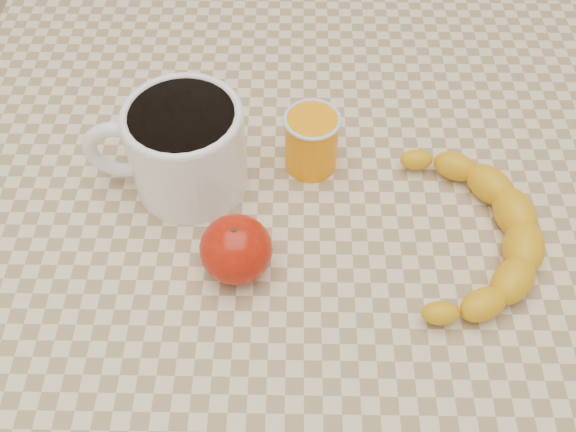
{
  "coord_description": "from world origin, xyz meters",
  "views": [
    {
      "loc": [
        0.01,
        -0.39,
        1.29
      ],
      "look_at": [
        0.0,
        0.0,
        0.77
      ],
      "focal_mm": 40.0,
      "sensor_mm": 36.0,
      "label": 1
    }
  ],
  "objects_px": {
    "table": "(288,272)",
    "orange_juice_glass": "(311,141)",
    "banana": "(468,232)",
    "coffee_mug": "(183,145)",
    "apple": "(236,249)"
  },
  "relations": [
    {
      "from": "orange_juice_glass",
      "to": "coffee_mug",
      "type": "bearing_deg",
      "value": -168.7
    },
    {
      "from": "table",
      "to": "orange_juice_glass",
      "type": "distance_m",
      "value": 0.15
    },
    {
      "from": "coffee_mug",
      "to": "apple",
      "type": "distance_m",
      "value": 0.13
    },
    {
      "from": "coffee_mug",
      "to": "banana",
      "type": "bearing_deg",
      "value": -15.58
    },
    {
      "from": "orange_juice_glass",
      "to": "table",
      "type": "bearing_deg",
      "value": -105.16
    },
    {
      "from": "table",
      "to": "coffee_mug",
      "type": "distance_m",
      "value": 0.19
    },
    {
      "from": "table",
      "to": "orange_juice_glass",
      "type": "bearing_deg",
      "value": 74.84
    },
    {
      "from": "banana",
      "to": "apple",
      "type": "bearing_deg",
      "value": -162.7
    },
    {
      "from": "coffee_mug",
      "to": "banana",
      "type": "height_order",
      "value": "coffee_mug"
    },
    {
      "from": "orange_juice_glass",
      "to": "banana",
      "type": "height_order",
      "value": "orange_juice_glass"
    },
    {
      "from": "apple",
      "to": "orange_juice_glass",
      "type": "bearing_deg",
      "value": 62.22
    },
    {
      "from": "orange_juice_glass",
      "to": "banana",
      "type": "xyz_separation_m",
      "value": [
        0.15,
        -0.11,
        -0.02
      ]
    },
    {
      "from": "coffee_mug",
      "to": "table",
      "type": "bearing_deg",
      "value": -29.73
    },
    {
      "from": "coffee_mug",
      "to": "orange_juice_glass",
      "type": "bearing_deg",
      "value": 11.3
    },
    {
      "from": "banana",
      "to": "orange_juice_glass",
      "type": "bearing_deg",
      "value": 154.84
    }
  ]
}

